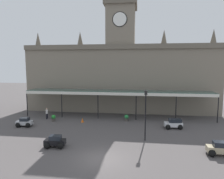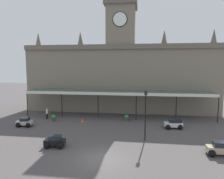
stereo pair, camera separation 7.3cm
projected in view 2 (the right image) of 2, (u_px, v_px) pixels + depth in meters
name	position (u px, v px, depth m)	size (l,w,h in m)	color
ground_plane	(100.00, 159.00, 17.89)	(140.00, 140.00, 0.00)	#4E4949
station_building	(121.00, 74.00, 36.66)	(32.94, 6.17, 19.03)	slate
entrance_canopy	(118.00, 92.00, 31.74)	(28.98, 3.26, 4.17)	#38564C
car_white_estate	(174.00, 124.00, 26.33)	(2.32, 1.67, 1.27)	silver
car_black_sedan	(55.00, 142.00, 20.41)	(2.12, 1.64, 1.19)	black
car_beige_estate	(220.00, 149.00, 18.51)	(2.28, 1.59, 1.27)	tan
car_silver_sedan	(25.00, 123.00, 27.26)	(2.13, 1.65, 1.19)	#B2B5BA
pedestrian_near_entrance	(47.00, 113.00, 31.08)	(0.34, 0.39, 1.67)	black
victorian_lamppost	(145.00, 110.00, 21.82)	(0.30, 0.30, 5.60)	black
traffic_cone	(83.00, 120.00, 29.26)	(0.40, 0.40, 0.62)	orange
planter_forecourt_centre	(127.00, 118.00, 29.83)	(0.60, 0.60, 0.96)	#47423D
planter_by_canopy	(54.00, 118.00, 29.75)	(0.60, 0.60, 0.96)	#47423D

